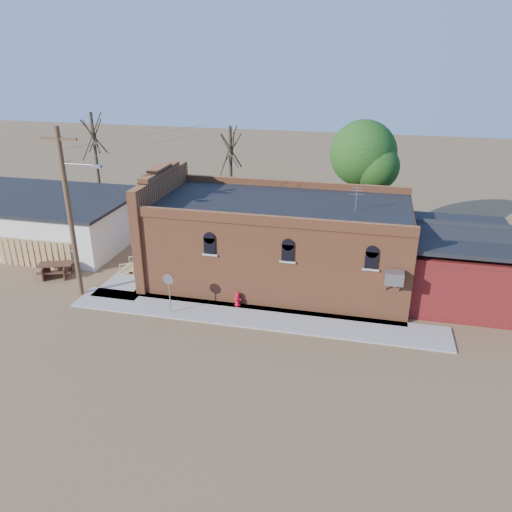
% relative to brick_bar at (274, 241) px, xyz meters
% --- Properties ---
extents(ground, '(120.00, 120.00, 0.00)m').
position_rel_brick_bar_xyz_m(ground, '(-1.64, -5.49, -2.34)').
color(ground, brown).
rests_on(ground, ground).
extents(sidewalk_south, '(19.00, 2.20, 0.08)m').
position_rel_brick_bar_xyz_m(sidewalk_south, '(-0.14, -4.59, -2.30)').
color(sidewalk_south, '#9E9991').
rests_on(sidewalk_south, ground).
extents(sidewalk_west, '(2.60, 10.00, 0.08)m').
position_rel_brick_bar_xyz_m(sidewalk_west, '(-7.94, 0.51, -2.30)').
color(sidewalk_west, '#9E9991').
rests_on(sidewalk_west, ground).
extents(brick_bar, '(16.40, 7.97, 6.30)m').
position_rel_brick_bar_xyz_m(brick_bar, '(0.00, 0.00, 0.00)').
color(brick_bar, '#A45732').
rests_on(brick_bar, ground).
extents(red_shed, '(5.40, 6.40, 4.30)m').
position_rel_brick_bar_xyz_m(red_shed, '(9.86, 0.01, -0.07)').
color(red_shed, '#591A0F').
rests_on(red_shed, ground).
extents(wood_fence, '(5.20, 0.10, 1.80)m').
position_rel_brick_bar_xyz_m(wood_fence, '(-14.44, -1.69, -1.44)').
color(wood_fence, '#A67E4B').
rests_on(wood_fence, ground).
extents(utility_pole, '(3.12, 0.26, 9.00)m').
position_rel_brick_bar_xyz_m(utility_pole, '(-9.79, -4.29, 2.43)').
color(utility_pole, '#532E21').
rests_on(utility_pole, ground).
extents(tree_bare_near, '(2.80, 2.80, 7.65)m').
position_rel_brick_bar_xyz_m(tree_bare_near, '(-4.64, 7.51, 3.62)').
color(tree_bare_near, '#4F402D').
rests_on(tree_bare_near, ground).
extents(tree_bare_far, '(2.80, 2.80, 8.16)m').
position_rel_brick_bar_xyz_m(tree_bare_far, '(-15.64, 8.51, 4.02)').
color(tree_bare_far, '#4F402D').
rests_on(tree_bare_far, ground).
extents(tree_leafy, '(4.40, 4.40, 8.15)m').
position_rel_brick_bar_xyz_m(tree_leafy, '(4.36, 8.01, 3.59)').
color(tree_leafy, '#4F402D').
rests_on(tree_leafy, ground).
extents(fire_hydrant, '(0.42, 0.40, 0.74)m').
position_rel_brick_bar_xyz_m(fire_hydrant, '(-1.18, -3.70, -1.89)').
color(fire_hydrant, red).
rests_on(fire_hydrant, sidewalk_south).
extents(stop_sign, '(0.59, 0.07, 2.17)m').
position_rel_brick_bar_xyz_m(stop_sign, '(-4.26, -5.21, -0.59)').
color(stop_sign, gray).
rests_on(stop_sign, sidewalk_south).
extents(trash_barrel, '(0.58, 0.58, 0.77)m').
position_rel_brick_bar_xyz_m(trash_barrel, '(-7.78, 0.04, -1.88)').
color(trash_barrel, navy).
rests_on(trash_barrel, sidewalk_west).
extents(picnic_table, '(2.29, 1.99, 0.80)m').
position_rel_brick_bar_xyz_m(picnic_table, '(-12.51, -2.52, -1.81)').
color(picnic_table, '#4E2D1F').
rests_on(picnic_table, ground).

